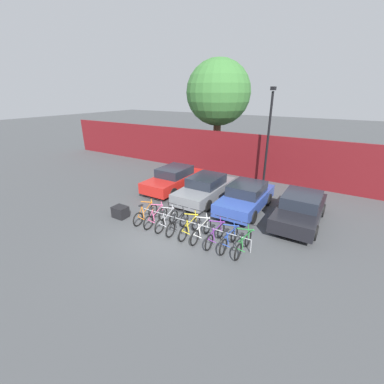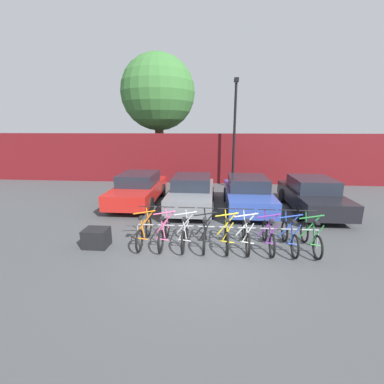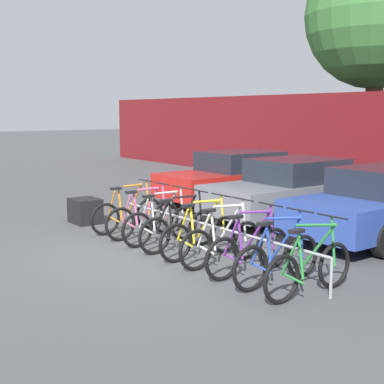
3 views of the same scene
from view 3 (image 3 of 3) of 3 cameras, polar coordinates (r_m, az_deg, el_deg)
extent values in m
plane|color=#424447|center=(9.50, -4.37, -6.50)|extent=(120.00, 120.00, 0.00)
cylinder|color=gray|center=(9.19, 1.55, -3.48)|extent=(5.35, 0.04, 0.04)
cylinder|color=gray|center=(11.42, -6.81, -2.56)|extent=(0.04, 0.04, 0.55)
cylinder|color=gray|center=(7.42, 14.61, -8.91)|extent=(0.04, 0.04, 0.55)
torus|color=black|center=(10.88, -9.24, -2.87)|extent=(0.06, 0.66, 0.66)
torus|color=black|center=(11.39, -4.55, -2.27)|extent=(0.06, 0.66, 0.66)
cylinder|color=orange|center=(11.14, -6.17, -0.86)|extent=(0.60, 0.04, 0.76)
cylinder|color=orange|center=(11.07, -6.43, 0.69)|extent=(0.68, 0.04, 0.16)
cylinder|color=orange|center=(10.99, -7.67, -1.34)|extent=(0.14, 0.04, 0.63)
cylinder|color=orange|center=(10.89, -8.59, -1.32)|extent=(0.32, 0.03, 0.58)
cylinder|color=orange|center=(10.97, -8.31, -2.88)|extent=(0.40, 0.03, 0.08)
cylinder|color=orange|center=(11.30, -4.75, -0.58)|extent=(0.12, 0.04, 0.69)
cylinder|color=black|center=(11.23, -4.95, 1.24)|extent=(0.52, 0.03, 0.03)
cube|color=black|center=(10.89, -8.13, 0.37)|extent=(0.10, 0.22, 0.05)
torus|color=black|center=(10.35, -7.67, -3.43)|extent=(0.06, 0.66, 0.66)
torus|color=black|center=(10.88, -2.83, -2.76)|extent=(0.06, 0.66, 0.66)
cylinder|color=#E55993|center=(10.63, -4.49, -1.30)|extent=(0.60, 0.04, 0.76)
cylinder|color=#E55993|center=(10.55, -4.75, 0.33)|extent=(0.68, 0.04, 0.16)
cylinder|color=#E55993|center=(10.47, -6.04, -1.81)|extent=(0.14, 0.04, 0.63)
cylinder|color=#E55993|center=(10.36, -6.99, -1.79)|extent=(0.32, 0.03, 0.58)
cylinder|color=#E55993|center=(10.45, -6.71, -3.43)|extent=(0.40, 0.03, 0.08)
cylinder|color=#E55993|center=(10.80, -3.03, -0.99)|extent=(0.12, 0.04, 0.69)
cylinder|color=black|center=(10.72, -3.23, 0.91)|extent=(0.52, 0.03, 0.03)
cube|color=black|center=(10.36, -6.51, -0.01)|extent=(0.10, 0.22, 0.05)
torus|color=black|center=(9.81, -5.87, -4.05)|extent=(0.06, 0.66, 0.66)
torus|color=black|center=(10.38, -0.89, -3.31)|extent=(0.06, 0.66, 0.66)
cylinder|color=#B7B7BC|center=(10.11, -2.58, -1.79)|extent=(0.60, 0.04, 0.76)
cylinder|color=#B7B7BC|center=(10.03, -2.84, -0.08)|extent=(0.68, 0.04, 0.16)
cylinder|color=#B7B7BC|center=(9.94, -4.18, -2.34)|extent=(0.14, 0.04, 0.63)
cylinder|color=#B7B7BC|center=(9.83, -5.16, -2.32)|extent=(0.32, 0.03, 0.58)
cylinder|color=#B7B7BC|center=(9.92, -4.88, -4.05)|extent=(0.40, 0.03, 0.08)
cylinder|color=#B7B7BC|center=(10.29, -1.08, -1.46)|extent=(0.12, 0.04, 0.69)
cylinder|color=black|center=(10.21, -1.28, 0.53)|extent=(0.52, 0.03, 0.03)
cube|color=black|center=(9.83, -4.66, -0.45)|extent=(0.10, 0.22, 0.05)
torus|color=black|center=(9.33, -4.02, -4.69)|extent=(0.06, 0.66, 0.66)
torus|color=black|center=(9.92, 1.10, -3.87)|extent=(0.06, 0.66, 0.66)
cylinder|color=black|center=(9.64, -0.62, -2.29)|extent=(0.60, 0.04, 0.76)
cylinder|color=black|center=(9.55, -0.88, -0.51)|extent=(0.68, 0.04, 0.16)
cylinder|color=black|center=(9.46, -2.26, -2.88)|extent=(0.14, 0.04, 0.63)
cylinder|color=black|center=(9.35, -3.27, -2.87)|extent=(0.32, 0.03, 0.58)
cylinder|color=black|center=(9.44, -2.99, -4.68)|extent=(0.40, 0.03, 0.08)
cylinder|color=black|center=(9.83, 0.91, -1.94)|extent=(0.12, 0.04, 0.69)
cylinder|color=black|center=(9.74, 0.72, 0.15)|extent=(0.52, 0.03, 0.03)
cube|color=black|center=(9.35, -2.74, -0.90)|extent=(0.10, 0.22, 0.05)
torus|color=black|center=(8.82, -1.77, -5.46)|extent=(0.06, 0.66, 0.66)
torus|color=black|center=(9.44, 3.47, -4.53)|extent=(0.06, 0.66, 0.66)
cylinder|color=yellow|center=(9.14, 1.73, -2.89)|extent=(0.60, 0.04, 0.76)
cylinder|color=yellow|center=(9.05, 1.48, -1.01)|extent=(0.68, 0.04, 0.16)
cylinder|color=yellow|center=(8.95, 0.04, -3.53)|extent=(0.14, 0.04, 0.63)
cylinder|color=yellow|center=(8.83, -1.00, -3.53)|extent=(0.32, 0.03, 0.58)
cylinder|color=yellow|center=(8.93, -0.72, -5.43)|extent=(0.40, 0.03, 0.08)
cylinder|color=yellow|center=(9.34, 3.29, -2.50)|extent=(0.12, 0.04, 0.69)
cylinder|color=black|center=(9.25, 3.11, -0.32)|extent=(0.52, 0.03, 0.03)
cube|color=black|center=(8.84, -0.44, -1.45)|extent=(0.10, 0.22, 0.05)
torus|color=black|center=(8.38, 0.42, -6.20)|extent=(0.06, 0.66, 0.66)
torus|color=black|center=(9.03, 5.75, -5.16)|extent=(0.06, 0.66, 0.66)
cylinder|color=silver|center=(8.72, 4.00, -3.47)|extent=(0.60, 0.04, 0.76)
cylinder|color=silver|center=(8.63, 3.76, -1.50)|extent=(0.68, 0.04, 0.16)
cylinder|color=silver|center=(8.53, 2.28, -4.15)|extent=(0.14, 0.04, 0.63)
cylinder|color=silver|center=(8.40, 1.22, -4.17)|extent=(0.32, 0.03, 0.58)
cylinder|color=silver|center=(8.51, 1.49, -6.16)|extent=(0.40, 0.03, 0.08)
cylinder|color=silver|center=(8.93, 5.59, -3.05)|extent=(0.12, 0.04, 0.69)
cylinder|color=black|center=(8.84, 5.42, -0.76)|extent=(0.52, 0.03, 0.03)
cube|color=black|center=(8.40, 1.80, -1.98)|extent=(0.10, 0.22, 0.05)
torus|color=black|center=(7.90, 3.27, -7.15)|extent=(0.06, 0.66, 0.66)
torus|color=black|center=(8.59, 8.67, -5.94)|extent=(0.06, 0.66, 0.66)
cylinder|color=#752D99|center=(8.26, 6.92, -4.20)|extent=(0.60, 0.04, 0.76)
cylinder|color=#752D99|center=(8.16, 6.70, -2.13)|extent=(0.68, 0.04, 0.16)
cylinder|color=#752D99|center=(8.05, 5.18, -4.95)|extent=(0.14, 0.04, 0.63)
cylinder|color=#752D99|center=(7.92, 4.10, -4.98)|extent=(0.32, 0.03, 0.58)
cylinder|color=#752D99|center=(8.03, 4.36, -7.08)|extent=(0.40, 0.03, 0.08)
cylinder|color=#752D99|center=(8.48, 8.52, -3.73)|extent=(0.12, 0.04, 0.69)
cylinder|color=black|center=(8.38, 8.38, -1.33)|extent=(0.52, 0.03, 0.03)
cube|color=black|center=(7.92, 4.71, -2.65)|extent=(0.10, 0.22, 0.05)
torus|color=black|center=(7.46, 6.25, -8.12)|extent=(0.06, 0.66, 0.66)
torus|color=black|center=(8.19, 11.68, -6.73)|extent=(0.06, 0.66, 0.66)
cylinder|color=#284CB7|center=(7.85, 9.96, -4.94)|extent=(0.60, 0.04, 0.76)
cylinder|color=#284CB7|center=(7.75, 9.75, -2.77)|extent=(0.68, 0.04, 0.16)
cylinder|color=#284CB7|center=(7.63, 8.20, -5.76)|extent=(0.14, 0.04, 0.63)
cylinder|color=#284CB7|center=(7.49, 7.12, -5.82)|extent=(0.32, 0.03, 0.58)
cylinder|color=#284CB7|center=(7.60, 7.36, -8.02)|extent=(0.40, 0.03, 0.08)
cylinder|color=#284CB7|center=(8.08, 11.55, -4.42)|extent=(0.12, 0.04, 0.69)
cylinder|color=black|center=(7.97, 11.43, -1.91)|extent=(0.52, 0.03, 0.03)
cube|color=black|center=(7.49, 7.75, -3.35)|extent=(0.10, 0.22, 0.05)
torus|color=black|center=(7.07, 9.55, -9.16)|extent=(0.06, 0.66, 0.66)
torus|color=black|center=(7.83, 14.92, -7.56)|extent=(0.06, 0.66, 0.66)
cylinder|color=#288438|center=(7.47, 13.25, -5.74)|extent=(0.60, 0.04, 0.76)
cylinder|color=#288438|center=(7.36, 13.07, -3.47)|extent=(0.68, 0.04, 0.16)
cylinder|color=#288438|center=(7.24, 11.51, -6.63)|extent=(0.14, 0.04, 0.63)
cylinder|color=#288438|center=(7.09, 10.44, -6.72)|extent=(0.32, 0.03, 0.58)
cylinder|color=#288438|center=(7.21, 10.66, -9.02)|extent=(0.40, 0.03, 0.08)
cylinder|color=#288438|center=(7.71, 14.83, -5.16)|extent=(0.12, 0.04, 0.69)
cylinder|color=black|center=(7.60, 14.73, -2.53)|extent=(0.52, 0.03, 0.03)
cube|color=black|center=(7.09, 11.10, -4.11)|extent=(0.10, 0.22, 0.05)
cube|color=red|center=(14.67, 4.83, 1.09)|extent=(1.80, 4.46, 0.62)
cube|color=#1E232D|center=(14.68, 5.19, 3.33)|extent=(1.58, 2.05, 0.52)
cylinder|color=black|center=(16.19, 6.25, 0.90)|extent=(0.20, 0.64, 0.64)
cylinder|color=black|center=(15.00, 10.70, 0.19)|extent=(0.20, 0.64, 0.64)
cylinder|color=black|center=(14.57, -1.23, 0.09)|extent=(0.20, 0.64, 0.64)
cylinder|color=black|center=(13.23, 3.08, -0.78)|extent=(0.20, 0.64, 0.64)
cube|color=slate|center=(12.55, 10.77, -0.29)|extent=(1.80, 4.38, 0.62)
cube|color=#1E232D|center=(12.56, 11.18, 2.32)|extent=(1.58, 2.01, 0.52)
cylinder|color=black|center=(14.08, 11.67, -0.38)|extent=(0.20, 0.64, 0.64)
cylinder|color=black|center=(13.03, 17.29, -1.31)|extent=(0.20, 0.64, 0.64)
cylinder|color=black|center=(12.32, 3.80, -1.48)|extent=(0.20, 0.64, 0.64)
cylinder|color=black|center=(11.10, 9.54, -2.70)|extent=(0.20, 0.64, 0.64)
cube|color=#2D479E|center=(11.08, 19.83, -1.83)|extent=(1.80, 4.24, 0.62)
cylinder|color=black|center=(12.59, 19.63, -1.75)|extent=(0.20, 0.64, 0.64)
cylinder|color=black|center=(10.66, 12.25, -3.25)|extent=(0.20, 0.64, 0.64)
cube|color=black|center=(12.17, -11.32, -1.98)|extent=(0.70, 0.56, 0.55)
cylinder|color=brown|center=(19.70, 18.68, 6.53)|extent=(0.59, 0.59, 3.84)
sphere|color=#387033|center=(19.96, 19.22, 17.36)|extent=(4.89, 4.89, 4.89)
camera|label=1|loc=(4.63, -99.44, 44.27)|focal=24.00mm
camera|label=2|loc=(7.66, -50.17, 12.72)|focal=24.00mm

